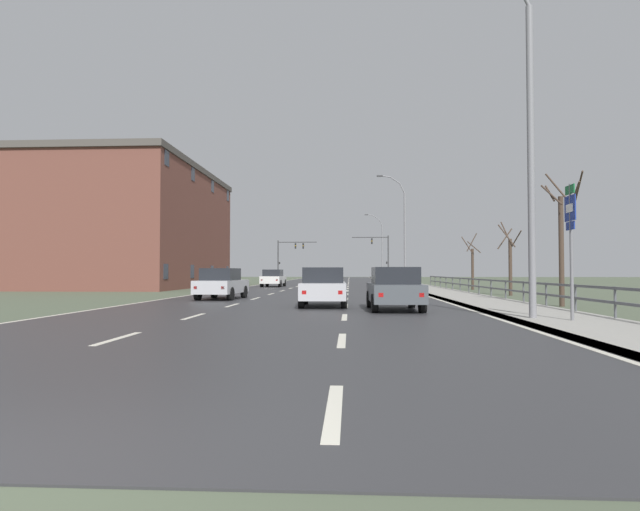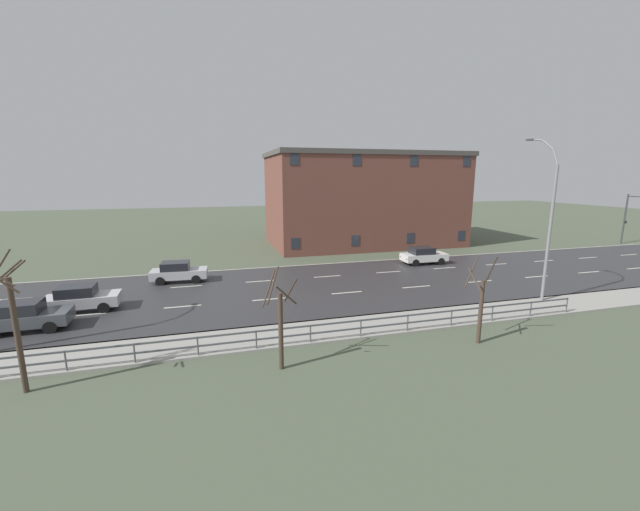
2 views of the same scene
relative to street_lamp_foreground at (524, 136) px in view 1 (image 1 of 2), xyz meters
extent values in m
cube|color=#4C5642|center=(-7.41, 36.28, -5.31)|extent=(160.00, 160.00, 0.12)
cube|color=#303033|center=(-7.41, 48.28, -5.24)|extent=(14.00, 120.00, 0.02)
cube|color=beige|center=(-9.74, -4.32, -5.23)|extent=(0.16, 2.20, 0.01)
cube|color=beige|center=(-9.74, 1.08, -5.23)|extent=(0.16, 2.20, 0.01)
cube|color=beige|center=(-9.74, 6.48, -5.23)|extent=(0.16, 2.20, 0.01)
cube|color=beige|center=(-9.74, 11.88, -5.23)|extent=(0.16, 2.20, 0.01)
cube|color=beige|center=(-9.74, 17.28, -5.23)|extent=(0.16, 2.20, 0.01)
cube|color=beige|center=(-9.74, 22.68, -5.23)|extent=(0.16, 2.20, 0.01)
cube|color=beige|center=(-9.74, 28.08, -5.23)|extent=(0.16, 2.20, 0.01)
cube|color=beige|center=(-9.74, 33.48, -5.23)|extent=(0.16, 2.20, 0.01)
cube|color=beige|center=(-9.74, 38.88, -5.23)|extent=(0.16, 2.20, 0.01)
cube|color=beige|center=(-9.74, 44.28, -5.23)|extent=(0.16, 2.20, 0.01)
cube|color=beige|center=(-9.74, 49.68, -5.23)|extent=(0.16, 2.20, 0.01)
cube|color=beige|center=(-9.74, 55.08, -5.23)|extent=(0.16, 2.20, 0.01)
cube|color=beige|center=(-9.74, 60.48, -5.23)|extent=(0.16, 2.20, 0.01)
cube|color=beige|center=(-9.74, 65.88, -5.23)|extent=(0.16, 2.20, 0.01)
cube|color=beige|center=(-9.74, 71.28, -5.23)|extent=(0.16, 2.20, 0.01)
cube|color=beige|center=(-9.74, 76.68, -5.23)|extent=(0.16, 2.20, 0.01)
cube|color=beige|center=(-9.74, 82.08, -5.23)|extent=(0.16, 2.20, 0.01)
cube|color=beige|center=(-9.74, 87.48, -5.23)|extent=(0.16, 2.20, 0.01)
cube|color=beige|center=(-9.74, 92.88, -5.23)|extent=(0.16, 2.20, 0.01)
cube|color=beige|center=(-9.74, 98.28, -5.23)|extent=(0.16, 2.20, 0.01)
cube|color=beige|center=(-9.74, 103.68, -5.23)|extent=(0.16, 2.20, 0.01)
cube|color=beige|center=(-5.08, -9.72, -5.23)|extent=(0.16, 2.20, 0.01)
cube|color=beige|center=(-5.08, -4.32, -5.23)|extent=(0.16, 2.20, 0.01)
cube|color=beige|center=(-5.08, 1.08, -5.23)|extent=(0.16, 2.20, 0.01)
cube|color=beige|center=(-5.08, 6.48, -5.23)|extent=(0.16, 2.20, 0.01)
cube|color=beige|center=(-5.08, 11.88, -5.23)|extent=(0.16, 2.20, 0.01)
cube|color=beige|center=(-5.08, 17.28, -5.23)|extent=(0.16, 2.20, 0.01)
cube|color=beige|center=(-5.08, 22.68, -5.23)|extent=(0.16, 2.20, 0.01)
cube|color=beige|center=(-5.08, 28.08, -5.23)|extent=(0.16, 2.20, 0.01)
cube|color=beige|center=(-5.08, 33.48, -5.23)|extent=(0.16, 2.20, 0.01)
cube|color=beige|center=(-5.08, 38.88, -5.23)|extent=(0.16, 2.20, 0.01)
cube|color=beige|center=(-5.08, 44.28, -5.23)|extent=(0.16, 2.20, 0.01)
cube|color=beige|center=(-5.08, 49.68, -5.23)|extent=(0.16, 2.20, 0.01)
cube|color=beige|center=(-5.08, 55.08, -5.23)|extent=(0.16, 2.20, 0.01)
cube|color=beige|center=(-5.08, 60.48, -5.23)|extent=(0.16, 2.20, 0.01)
cube|color=beige|center=(-5.08, 65.88, -5.23)|extent=(0.16, 2.20, 0.01)
cube|color=beige|center=(-5.08, 71.28, -5.23)|extent=(0.16, 2.20, 0.01)
cube|color=beige|center=(-5.08, 76.68, -5.23)|extent=(0.16, 2.20, 0.01)
cube|color=beige|center=(-5.08, 82.08, -5.23)|extent=(0.16, 2.20, 0.01)
cube|color=beige|center=(-5.08, 87.48, -5.23)|extent=(0.16, 2.20, 0.01)
cube|color=beige|center=(-5.08, 92.88, -5.23)|extent=(0.16, 2.20, 0.01)
cube|color=beige|center=(-5.08, 98.28, -5.23)|extent=(0.16, 2.20, 0.01)
cube|color=beige|center=(-5.08, 103.68, -5.23)|extent=(0.16, 2.20, 0.01)
cube|color=beige|center=(-0.56, 48.28, -5.23)|extent=(0.16, 120.00, 0.01)
cube|color=beige|center=(-14.26, 48.28, -5.23)|extent=(0.16, 120.00, 0.01)
cube|color=gray|center=(1.09, 48.28, -5.19)|extent=(3.00, 120.00, 0.12)
cube|color=slate|center=(-0.33, 48.28, -5.19)|extent=(0.16, 120.00, 0.12)
cube|color=#515459|center=(2.44, 14.25, -4.30)|extent=(0.06, 38.81, 0.08)
cube|color=#515459|center=(2.44, 14.25, -4.70)|extent=(0.06, 38.81, 0.08)
cylinder|color=#515459|center=(2.44, 0.02, -4.75)|extent=(0.07, 0.07, 1.00)
cylinder|color=#515459|center=(2.44, 2.61, -4.75)|extent=(0.07, 0.07, 1.00)
cylinder|color=#515459|center=(2.44, 5.20, -4.75)|extent=(0.07, 0.07, 1.00)
cylinder|color=#515459|center=(2.44, 7.78, -4.75)|extent=(0.07, 0.07, 1.00)
cylinder|color=#515459|center=(2.44, 10.37, -4.75)|extent=(0.07, 0.07, 1.00)
cylinder|color=#515459|center=(2.44, 12.96, -4.75)|extent=(0.07, 0.07, 1.00)
cylinder|color=#515459|center=(2.44, 15.55, -4.75)|extent=(0.07, 0.07, 1.00)
cylinder|color=#515459|center=(2.44, 18.13, -4.75)|extent=(0.07, 0.07, 1.00)
cylinder|color=#515459|center=(2.44, 20.72, -4.75)|extent=(0.07, 0.07, 1.00)
cylinder|color=#515459|center=(2.44, 23.31, -4.75)|extent=(0.07, 0.07, 1.00)
cylinder|color=#515459|center=(2.44, 25.89, -4.75)|extent=(0.07, 0.07, 1.00)
cylinder|color=#515459|center=(2.44, 28.48, -4.75)|extent=(0.07, 0.07, 1.00)
cylinder|color=#515459|center=(2.44, 31.07, -4.75)|extent=(0.07, 0.07, 1.00)
cylinder|color=#515459|center=(2.44, 33.66, -4.75)|extent=(0.07, 0.07, 1.00)
cylinder|color=slate|center=(0.19, 0.00, -0.78)|extent=(0.20, 0.20, 8.95)
cylinder|color=slate|center=(0.19, 34.13, -0.94)|extent=(0.20, 0.20, 8.62)
cylinder|color=slate|center=(-0.03, 34.13, 3.84)|extent=(0.54, 0.11, 0.98)
cylinder|color=slate|center=(-0.67, 34.13, 4.60)|extent=(0.91, 0.11, 0.68)
cylinder|color=slate|center=(-1.61, 34.13, 4.99)|extent=(1.04, 0.11, 0.29)
cube|color=#333335|center=(-2.12, 34.13, 5.03)|extent=(0.56, 0.24, 0.12)
cylinder|color=slate|center=(0.19, 68.27, -1.00)|extent=(0.20, 0.20, 8.51)
cylinder|color=slate|center=(-0.05, 68.27, 3.76)|extent=(0.57, 0.11, 1.05)
cylinder|color=slate|center=(-0.73, 68.27, 4.58)|extent=(0.97, 0.11, 0.73)
cylinder|color=slate|center=(-1.73, 68.27, 5.00)|extent=(1.11, 0.11, 0.30)
cube|color=#333335|center=(-2.28, 68.27, 5.04)|extent=(0.56, 0.24, 0.12)
cylinder|color=slate|center=(0.99, -0.68, -3.37)|extent=(0.09, 0.09, 3.76)
cube|color=#146633|center=(0.97, -0.68, -1.64)|extent=(0.03, 0.56, 0.24)
cube|color=navy|center=(0.97, -0.68, -2.14)|extent=(0.03, 0.68, 0.68)
cube|color=white|center=(0.95, -0.68, -2.14)|extent=(0.01, 0.44, 0.22)
cube|color=navy|center=(0.97, -0.68, -2.61)|extent=(0.03, 0.52, 0.22)
cylinder|color=#38383A|center=(0.49, 59.65, -2.03)|extent=(0.18, 0.18, 6.44)
cylinder|color=#38383A|center=(-2.05, 59.65, 0.94)|extent=(5.09, 0.12, 0.12)
cube|color=black|center=(-1.80, 59.65, 0.39)|extent=(0.20, 0.28, 0.80)
sphere|color=#2D2D2D|center=(-1.80, 59.50, 0.65)|extent=(0.14, 0.14, 0.14)
sphere|color=#F2AD19|center=(-1.80, 59.50, 0.39)|extent=(0.14, 0.14, 0.14)
sphere|color=#2D2D2D|center=(-1.80, 59.50, 0.13)|extent=(0.14, 0.14, 0.14)
cube|color=black|center=(0.27, 59.60, -2.65)|extent=(0.18, 0.12, 0.32)
cylinder|color=#38383A|center=(-15.31, 61.34, -2.31)|extent=(0.18, 0.18, 5.89)
cylinder|color=#38383A|center=(-12.49, 61.34, 0.39)|extent=(5.63, 0.12, 0.12)
cube|color=black|center=(-12.78, 61.34, -0.16)|extent=(0.20, 0.28, 0.80)
sphere|color=#2D2D2D|center=(-12.78, 61.19, 0.10)|extent=(0.14, 0.14, 0.14)
sphere|color=#F2AD19|center=(-12.78, 61.19, -0.16)|extent=(0.14, 0.14, 0.14)
sphere|color=#2D2D2D|center=(-12.78, 61.19, -0.42)|extent=(0.14, 0.14, 0.14)
cube|color=black|center=(-11.65, 61.34, -0.16)|extent=(0.20, 0.28, 0.80)
sphere|color=#2D2D2D|center=(-11.65, 61.19, 0.10)|extent=(0.14, 0.14, 0.14)
sphere|color=#F2AD19|center=(-11.65, 61.19, -0.16)|extent=(0.14, 0.14, 0.14)
sphere|color=#2D2D2D|center=(-11.65, 61.19, -0.42)|extent=(0.14, 0.14, 0.14)
cube|color=black|center=(-15.09, 61.29, -2.65)|extent=(0.18, 0.12, 0.32)
cube|color=#474C51|center=(-3.30, 4.27, -4.60)|extent=(1.87, 4.15, 0.64)
cube|color=black|center=(-3.29, 4.02, -3.98)|extent=(1.62, 2.04, 0.60)
cube|color=slate|center=(-3.32, 4.97, -4.00)|extent=(1.41, 0.12, 0.51)
cylinder|color=black|center=(-2.53, 5.56, -4.92)|extent=(0.24, 0.67, 0.66)
cylinder|color=black|center=(-4.15, 5.52, -4.92)|extent=(0.24, 0.67, 0.66)
cylinder|color=black|center=(-2.46, 3.02, -4.92)|extent=(0.24, 0.67, 0.66)
cylinder|color=black|center=(-4.07, 2.98, -4.92)|extent=(0.24, 0.67, 0.66)
cube|color=red|center=(-3.90, 2.22, -4.60)|extent=(0.16, 0.04, 0.14)
cube|color=red|center=(-2.58, 2.26, -4.60)|extent=(0.16, 0.04, 0.14)
cube|color=#B7B7BC|center=(-5.97, 6.18, -4.60)|extent=(1.86, 4.14, 0.64)
cube|color=black|center=(-5.96, 5.93, -3.98)|extent=(1.61, 2.04, 0.60)
cube|color=slate|center=(-5.99, 6.88, -4.00)|extent=(1.41, 0.11, 0.51)
cylinder|color=black|center=(-5.19, 7.47, -4.92)|extent=(0.24, 0.67, 0.66)
cylinder|color=black|center=(-6.81, 7.43, -4.92)|extent=(0.24, 0.67, 0.66)
cylinder|color=black|center=(-5.13, 4.93, -4.92)|extent=(0.24, 0.67, 0.66)
cylinder|color=black|center=(-6.75, 4.89, -4.92)|extent=(0.24, 0.67, 0.66)
cube|color=red|center=(-6.58, 4.13, -4.60)|extent=(0.16, 0.04, 0.14)
cube|color=red|center=(-5.26, 4.16, -4.60)|extent=(0.16, 0.04, 0.14)
cube|color=#B7B7BC|center=(-11.36, 11.34, -4.60)|extent=(1.99, 4.19, 0.64)
cube|color=black|center=(-11.38, 11.09, -3.98)|extent=(1.67, 2.09, 0.60)
cube|color=slate|center=(-11.32, 12.04, -4.00)|extent=(1.41, 0.16, 0.51)
cylinder|color=black|center=(-10.48, 12.56, -4.92)|extent=(0.26, 0.67, 0.66)
cylinder|color=black|center=(-12.10, 12.65, -4.92)|extent=(0.26, 0.67, 0.66)
cylinder|color=black|center=(-10.63, 10.02, -4.92)|extent=(0.26, 0.67, 0.66)
cylinder|color=black|center=(-12.25, 10.11, -4.92)|extent=(0.26, 0.67, 0.66)
cube|color=red|center=(-12.14, 9.35, -4.60)|extent=(0.16, 0.05, 0.14)
cube|color=red|center=(-10.82, 9.27, -4.60)|extent=(0.16, 0.05, 0.14)
cube|color=silver|center=(-11.83, 32.64, -4.60)|extent=(1.89, 4.15, 0.64)
cube|color=black|center=(-11.84, 32.39, -3.98)|extent=(1.62, 2.05, 0.60)
cube|color=slate|center=(-11.81, 33.34, -4.00)|extent=(1.41, 0.12, 0.51)
cylinder|color=black|center=(-10.98, 33.88, -4.92)|extent=(0.24, 0.67, 0.66)
cylinder|color=black|center=(-12.60, 33.93, -4.92)|extent=(0.24, 0.67, 0.66)
cylinder|color=black|center=(-11.06, 31.34, -4.92)|extent=(0.24, 0.67, 0.66)
cylinder|color=black|center=(-12.68, 31.39, -4.92)|extent=(0.24, 0.67, 0.66)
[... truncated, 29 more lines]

